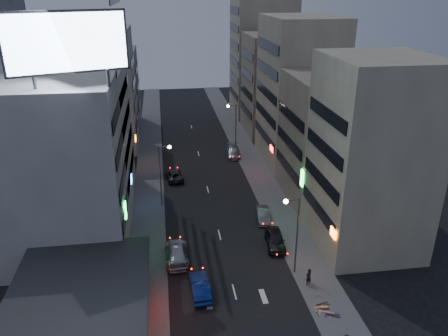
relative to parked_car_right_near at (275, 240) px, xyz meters
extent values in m
plane|color=black|center=(-5.60, -10.89, -0.80)|extent=(180.00, 180.00, 0.00)
cube|color=#4C4C4F|center=(-13.60, 19.11, -0.74)|extent=(4.00, 120.00, 0.12)
cube|color=#4C4C4F|center=(2.40, 19.11, -0.74)|extent=(4.00, 120.00, 0.12)
cube|color=#B7AD8F|center=(-19.60, -8.89, 1.00)|extent=(8.00, 12.00, 3.60)
cube|color=black|center=(-18.60, -8.89, 2.95)|extent=(11.00, 13.00, 0.25)
cube|color=black|center=(-14.50, -8.89, 2.30)|extent=(0.12, 4.00, 0.90)
cube|color=#FF1E14|center=(-14.42, -8.89, 2.30)|extent=(0.04, 3.70, 0.70)
cube|color=#ACABA7|center=(-22.60, 9.11, 8.20)|extent=(14.00, 24.00, 18.00)
cube|color=#B7AD8F|center=(9.40, -0.39, 9.20)|extent=(10.00, 11.00, 20.00)
cube|color=tan|center=(9.90, 11.11, 7.20)|extent=(11.00, 12.00, 16.00)
cube|color=#B7AD8F|center=(9.40, 24.11, 10.20)|extent=(10.00, 14.00, 22.00)
cube|color=#ACABA7|center=(-21.10, 34.11, 9.20)|extent=(11.00, 10.00, 20.00)
cube|color=gray|center=(-21.60, 47.11, 6.70)|extent=(12.00, 10.00, 15.00)
cube|color=tan|center=(9.90, 39.11, 8.20)|extent=(11.00, 12.00, 18.00)
cube|color=#B7AD8F|center=(10.40, 53.11, 11.20)|extent=(12.00, 12.00, 24.00)
cylinder|color=#595B60|center=(-21.60, -0.89, 17.95)|extent=(0.30, 0.30, 1.50)
cylinder|color=#595B60|center=(-15.60, -0.89, 17.95)|extent=(0.30, 0.30, 1.50)
cube|color=black|center=(-18.60, -0.89, 20.90)|extent=(9.52, 3.75, 5.00)
cube|color=#B4D3F1|center=(-18.52, -1.10, 20.90)|extent=(9.04, 3.34, 4.60)
cylinder|color=#595B60|center=(0.70, -4.89, 3.32)|extent=(0.16, 0.16, 8.00)
cylinder|color=#595B60|center=(0.00, -4.89, 7.22)|extent=(1.40, 0.10, 0.10)
sphere|color=#FFD88C|center=(-0.60, -4.89, 7.12)|extent=(0.44, 0.44, 0.44)
cylinder|color=#595B60|center=(-11.90, 11.11, 3.32)|extent=(0.16, 0.16, 8.00)
cylinder|color=#595B60|center=(-11.20, 11.11, 7.22)|extent=(1.40, 0.10, 0.10)
sphere|color=#FFD88C|center=(-10.60, 11.11, 7.12)|extent=(0.44, 0.44, 0.44)
cylinder|color=#595B60|center=(0.70, 29.11, 3.32)|extent=(0.16, 0.16, 8.00)
cylinder|color=#595B60|center=(0.00, 29.11, 7.22)|extent=(1.40, 0.10, 0.10)
sphere|color=#FFD88C|center=(-0.60, 29.11, 7.12)|extent=(0.44, 0.44, 0.44)
imported|color=#242429|center=(0.00, 0.00, 0.00)|extent=(2.38, 4.89, 1.61)
imported|color=gray|center=(0.00, 5.78, -0.12)|extent=(1.90, 4.27, 1.36)
imported|color=#28292D|center=(-9.96, 19.22, -0.15)|extent=(2.59, 4.90, 1.31)
imported|color=#ADAFB6|center=(0.00, 27.23, -0.06)|extent=(2.50, 5.26, 1.48)
imported|color=navy|center=(-8.74, -6.64, -0.05)|extent=(1.82, 4.67, 1.51)
imported|color=#A2A6AA|center=(-10.60, -0.93, 0.01)|extent=(2.36, 5.66, 1.64)
imported|color=black|center=(1.37, -6.99, 0.19)|extent=(0.76, 0.67, 1.75)
camera|label=1|loc=(-11.25, -38.90, 25.20)|focal=35.00mm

